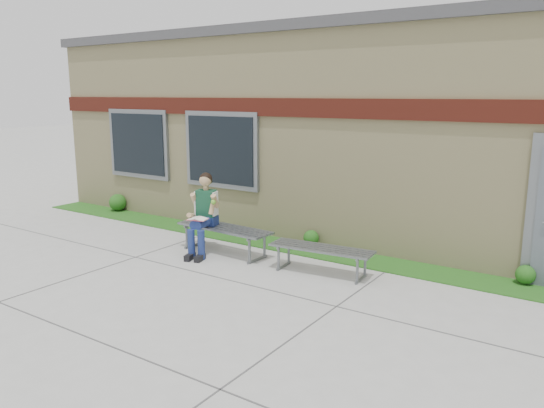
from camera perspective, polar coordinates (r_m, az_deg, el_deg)
The scene contains 9 objects.
ground at distance 7.52m, azimuth -1.75°, elevation -10.56°, with size 80.00×80.00×0.00m, color #9E9E99.
grass_strip at distance 9.62m, azimuth 7.35°, elevation -5.53°, with size 16.00×0.80×0.02m, color #1A5516.
school_building at distance 12.34m, azimuth 14.76°, elevation 7.90°, with size 16.20×6.22×4.20m.
bench_left at distance 9.66m, azimuth -5.15°, elevation -3.12°, with size 1.92×0.62×0.49m.
bench_right at distance 8.60m, azimuth 5.32°, elevation -5.30°, with size 1.73×0.64×0.44m.
girl at distance 9.60m, azimuth -7.40°, elevation -0.90°, with size 0.62×0.92×1.47m.
shrub_west at distance 13.61m, azimuth -16.26°, elevation 0.17°, with size 0.42×0.42×0.42m, color #1A5516.
shrub_mid at distance 10.13m, azimuth 4.23°, elevation -3.65°, with size 0.30×0.30×0.30m, color #1A5516.
shrub_east at distance 8.97m, azimuth 25.61°, elevation -6.87°, with size 0.29×0.29×0.29m, color #1A5516.
Camera 1 is at (4.07, -5.64, 2.86)m, focal length 35.00 mm.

